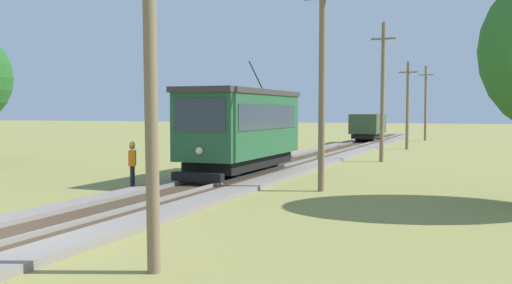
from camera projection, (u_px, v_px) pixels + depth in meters
The scene contains 10 objects.
ground_plane at pixel (0, 246), 12.54m from camera, with size 260.00×260.00×0.00m, color olive.
rail_right at pixel (25, 237), 12.26m from camera, with size 0.07×120.00×0.14m, color gray.
red_tram at pixel (242, 128), 24.93m from camera, with size 2.60×8.54×4.79m.
freight_car at pixel (368, 126), 51.69m from camera, with size 2.40×5.20×2.31m.
utility_pole_foreground at pixel (150, 64), 10.19m from camera, with size 1.40×0.35×7.27m.
utility_pole_near_tram at pixel (322, 79), 20.86m from camera, with size 1.40×0.32×7.91m.
utility_pole_mid at pixel (383, 90), 33.16m from camera, with size 1.40×0.60×7.99m.
utility_pole_far at pixel (408, 104), 43.88m from camera, with size 1.40×0.49×6.64m.
utility_pole_distant at pixel (426, 102), 56.95m from camera, with size 1.40×0.41×7.33m.
track_worker at pixel (132, 163), 21.65m from camera, with size 0.38×0.45×1.78m.
Camera 1 is at (9.74, -9.48, 2.91)m, focal length 40.66 mm.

